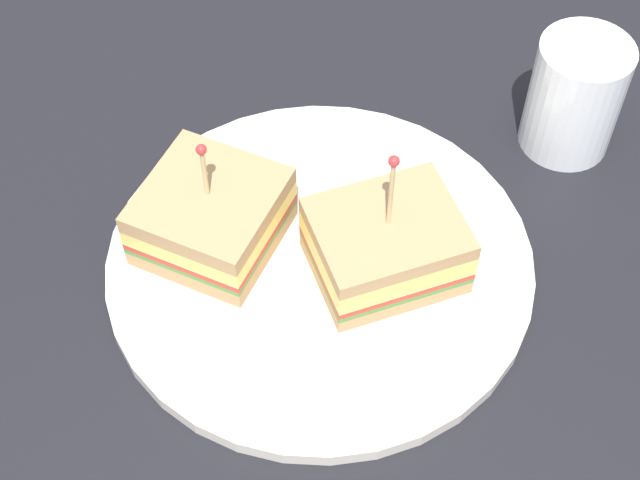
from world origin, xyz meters
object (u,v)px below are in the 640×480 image
at_px(plate, 320,263).
at_px(sandwich_half_front, 386,246).
at_px(sandwich_half_back, 211,217).
at_px(drink_glass, 573,101).

distance_m(plate, sandwich_half_front, 0.05).
height_order(plate, sandwich_half_back, sandwich_half_back).
bearing_deg(drink_glass, sandwich_half_back, 42.09).
height_order(sandwich_half_front, drink_glass, sandwich_half_front).
height_order(plate, drink_glass, drink_glass).
relative_size(plate, sandwich_half_back, 3.09).
xyz_separation_m(plate, drink_glass, (-0.13, -0.18, 0.03)).
xyz_separation_m(plate, sandwich_half_back, (0.07, 0.01, 0.03)).
bearing_deg(sandwich_half_front, sandwich_half_back, 8.19).
distance_m(sandwich_half_front, drink_glass, 0.19).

